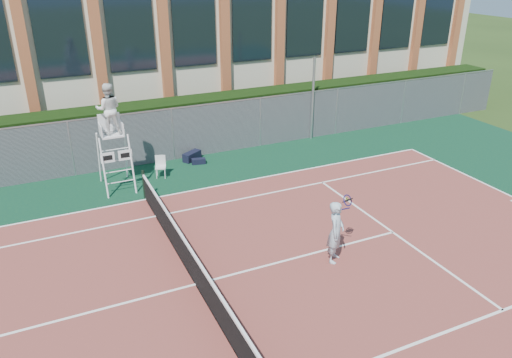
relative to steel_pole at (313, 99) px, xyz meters
name	(u,v)px	position (x,y,z in m)	size (l,w,h in m)	color
ground	(196,285)	(-8.60, -8.70, -1.90)	(120.00, 120.00, 0.00)	#233814
apron	(184,265)	(-8.60, -7.70, -1.89)	(36.00, 20.00, 0.01)	#0B3123
tennis_court	(196,285)	(-8.60, -8.70, -1.88)	(23.77, 10.97, 0.02)	brown
tennis_net	(195,268)	(-8.60, -8.70, -1.36)	(0.10, 11.30, 1.10)	black
fence	(124,142)	(-8.60, 0.10, -0.80)	(40.00, 0.06, 2.20)	#595E60
hedge	(118,133)	(-8.60, 1.30, -0.80)	(40.00, 1.40, 2.20)	black
building	(83,34)	(-8.60, 9.25, 2.25)	(45.00, 10.60, 8.22)	beige
steel_pole	(313,99)	(0.00, 0.00, 0.00)	(0.12, 0.12, 3.80)	#9EA0A5
umpire_chair	(109,112)	(-9.28, -1.65, 0.98)	(1.10, 1.69, 3.93)	white
plastic_chair	(161,165)	(-7.57, -1.41, -1.39)	(0.50, 0.50, 0.84)	silver
sports_bag_near	(192,156)	(-5.96, -0.29, -1.71)	(0.85, 0.34, 0.36)	black
sports_bag_far	(199,161)	(-5.84, -0.80, -1.77)	(0.57, 0.24, 0.23)	black
tennis_player	(336,232)	(-4.71, -9.24, -0.96)	(1.06, 0.84, 1.82)	#ACC1CE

